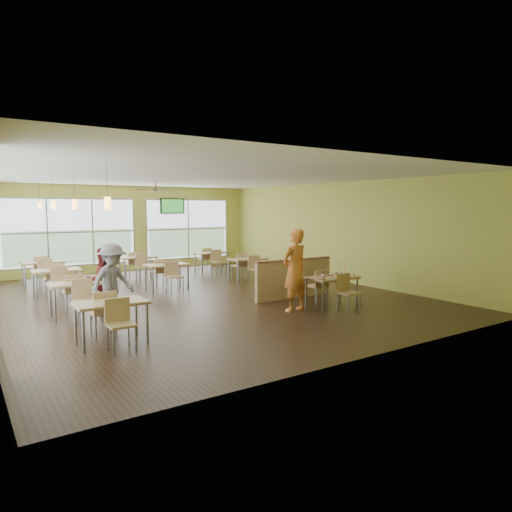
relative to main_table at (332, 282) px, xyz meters
name	(u,v)px	position (x,y,z in m)	size (l,w,h in m)	color
room	(199,237)	(-2.00, 3.00, 0.97)	(12.00, 12.04, 3.20)	black
window_bays	(69,239)	(-4.65, 6.08, 0.85)	(9.24, 10.24, 2.38)	white
main_table	(332,282)	(0.00, 0.00, 0.00)	(1.22, 1.52, 0.87)	tan
half_wall_divider	(294,278)	(0.00, 1.45, -0.11)	(2.40, 0.14, 1.04)	tan
dining_tables	(139,269)	(-3.05, 4.71, 0.00)	(6.92, 8.72, 0.87)	tan
pendant_lights	(64,205)	(-5.20, 3.68, 1.82)	(0.11, 7.31, 0.86)	#2D2119
ceiling_fan	(156,190)	(-2.00, 6.00, 2.32)	(1.25, 1.25, 0.29)	#2D2119
tv_backwall	(172,206)	(-0.20, 8.90, 1.82)	(1.00, 0.07, 0.60)	black
man_plaid	(295,270)	(-0.95, 0.22, 0.32)	(0.70, 0.46, 1.91)	#F6481B
patron_maroon	(102,280)	(-4.66, 2.57, 0.11)	(0.72, 0.56, 1.48)	maroon
patron_grey	(112,282)	(-4.67, 1.72, 0.18)	(1.05, 0.61, 1.63)	slate
cup_blue	(323,277)	(-0.45, -0.18, 0.18)	(0.08, 0.08, 0.31)	white
cup_yellow	(331,275)	(-0.11, -0.08, 0.18)	(0.09, 0.09, 0.32)	white
cup_red_near	(340,274)	(0.18, -0.08, 0.19)	(0.09, 0.09, 0.34)	white
cup_red_far	(344,274)	(0.20, -0.20, 0.19)	(0.10, 0.10, 0.34)	white
food_basket	(341,274)	(0.35, 0.07, 0.15)	(0.27, 0.27, 0.06)	black
ketchup_cup	(354,275)	(0.55, -0.18, 0.13)	(0.05, 0.05, 0.02)	#A02F16
wrapper_left	(323,279)	(-0.49, -0.23, 0.14)	(0.14, 0.13, 0.04)	olive
wrapper_mid	(328,275)	(0.02, 0.16, 0.14)	(0.18, 0.16, 0.04)	olive
wrapper_right	(348,276)	(0.28, -0.23, 0.14)	(0.15, 0.13, 0.04)	olive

